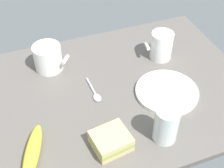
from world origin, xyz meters
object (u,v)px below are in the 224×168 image
at_px(plate_of_food, 167,92).
at_px(coffee_mug_black, 48,57).
at_px(sandwich_main, 111,141).
at_px(banana, 32,152).
at_px(spoon, 95,93).
at_px(glass_of_milk, 166,125).
at_px(coffee_mug_milky, 161,45).

distance_m(plate_of_food, coffee_mug_black, 0.41).
bearing_deg(sandwich_main, plate_of_food, -151.65).
relative_size(banana, spoon, 1.56).
distance_m(plate_of_food, banana, 0.45).
height_order(sandwich_main, banana, sandwich_main).
distance_m(glass_of_milk, banana, 0.36).
bearing_deg(sandwich_main, spoon, -95.69).
height_order(glass_of_milk, spoon, glass_of_milk).
relative_size(plate_of_food, banana, 1.11).
height_order(plate_of_food, banana, banana).
xyz_separation_m(plate_of_food, banana, (0.44, 0.09, 0.01)).
bearing_deg(plate_of_food, sandwich_main, 28.35).
bearing_deg(spoon, plate_of_food, 160.94).
bearing_deg(coffee_mug_milky, glass_of_milk, 64.99).
bearing_deg(banana, sandwich_main, 169.31).
distance_m(sandwich_main, glass_of_milk, 0.15).
bearing_deg(sandwich_main, coffee_mug_milky, -134.86).
xyz_separation_m(plate_of_food, coffee_mug_milky, (-0.06, -0.17, 0.05)).
bearing_deg(coffee_mug_black, glass_of_milk, 120.25).
bearing_deg(coffee_mug_black, coffee_mug_milky, 168.58).
height_order(coffee_mug_milky, spoon, coffee_mug_milky).
distance_m(coffee_mug_milky, spoon, 0.30).
xyz_separation_m(coffee_mug_black, banana, (0.12, 0.34, -0.03)).
height_order(coffee_mug_black, glass_of_milk, glass_of_milk).
bearing_deg(glass_of_milk, banana, -10.05).
height_order(plate_of_food, coffee_mug_black, coffee_mug_black).
height_order(coffee_mug_black, coffee_mug_milky, coffee_mug_milky).
bearing_deg(glass_of_milk, coffee_mug_black, -59.75).
relative_size(plate_of_food, coffee_mug_black, 1.72).
bearing_deg(banana, coffee_mug_black, -108.75).
distance_m(sandwich_main, spoon, 0.20).
xyz_separation_m(glass_of_milk, spoon, (0.13, -0.22, -0.05)).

